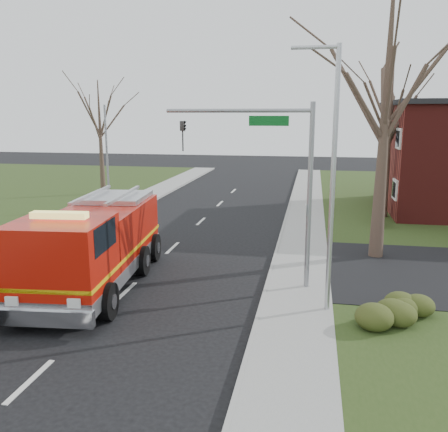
# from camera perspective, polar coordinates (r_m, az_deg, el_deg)

# --- Properties ---
(ground) EXTENTS (120.00, 120.00, 0.00)m
(ground) POSITION_cam_1_polar(r_m,az_deg,el_deg) (17.89, -11.83, -9.00)
(ground) COLOR black
(ground) RESTS_ON ground
(sidewalk_right) EXTENTS (2.40, 80.00, 0.15)m
(sidewalk_right) POSITION_cam_1_polar(r_m,az_deg,el_deg) (16.62, 8.69, -10.27)
(sidewalk_right) COLOR gray
(sidewalk_right) RESTS_ON ground
(health_center_sign) EXTENTS (0.12, 2.00, 1.40)m
(health_center_sign) POSITION_cam_1_polar(r_m,az_deg,el_deg) (28.68, 18.30, 0.45)
(health_center_sign) COLOR #4E1212
(health_center_sign) RESTS_ON ground
(hedge_corner) EXTENTS (2.80, 2.00, 0.90)m
(hedge_corner) POSITION_cam_1_polar(r_m,az_deg,el_deg) (15.69, 19.05, -10.22)
(hedge_corner) COLOR #303A15
(hedge_corner) RESTS_ON lawn_right
(bare_tree_near) EXTENTS (6.00, 6.00, 12.00)m
(bare_tree_near) POSITION_cam_1_polar(r_m,az_deg,el_deg) (21.61, 19.01, 14.25)
(bare_tree_near) COLOR #3C2D23
(bare_tree_near) RESTS_ON ground
(bare_tree_far) EXTENTS (5.25, 5.25, 10.50)m
(bare_tree_far) POSITION_cam_1_polar(r_m,az_deg,el_deg) (30.70, 19.34, 11.65)
(bare_tree_far) COLOR #3C2D23
(bare_tree_far) RESTS_ON ground
(bare_tree_left) EXTENTS (4.50, 4.50, 9.00)m
(bare_tree_left) POSITION_cam_1_polar(r_m,az_deg,el_deg) (39.08, -14.71, 10.52)
(bare_tree_left) COLOR #3C2D23
(bare_tree_left) RESTS_ON ground
(traffic_signal_mast) EXTENTS (5.29, 0.18, 6.80)m
(traffic_signal_mast) POSITION_cam_1_polar(r_m,az_deg,el_deg) (17.02, 6.03, 6.45)
(traffic_signal_mast) COLOR gray
(traffic_signal_mast) RESTS_ON ground
(streetlight_pole) EXTENTS (1.48, 0.16, 8.40)m
(streetlight_pole) POSITION_cam_1_polar(r_m,az_deg,el_deg) (15.00, 12.77, 4.87)
(streetlight_pole) COLOR #B7BABF
(streetlight_pole) RESTS_ON ground
(utility_pole_far) EXTENTS (0.14, 0.14, 7.00)m
(utility_pole_far) POSITION_cam_1_polar(r_m,az_deg,el_deg) (32.41, -13.88, 6.67)
(utility_pole_far) COLOR gray
(utility_pole_far) RESTS_ON ground
(fire_engine) EXTENTS (3.92, 8.76, 3.43)m
(fire_engine) POSITION_cam_1_polar(r_m,az_deg,el_deg) (18.24, -15.40, -3.63)
(fire_engine) COLOR #B51408
(fire_engine) RESTS_ON ground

